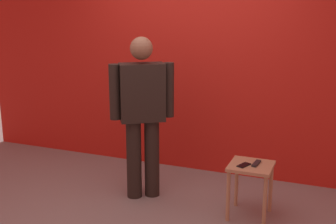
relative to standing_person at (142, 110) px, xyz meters
name	(u,v)px	position (x,y,z in m)	size (l,w,h in m)	color
ground_plane	(138,223)	(0.21, -0.57, -0.94)	(12.00, 12.00, 0.00)	gray
back_wall_red	(194,39)	(0.21, 1.01, 0.65)	(5.94, 0.12, 3.20)	red
standing_person	(142,110)	(0.00, 0.00, 0.00)	(0.61, 0.46, 1.69)	black
side_table	(251,175)	(1.14, -0.04, -0.53)	(0.40, 0.40, 0.53)	tan
cell_phone	(244,165)	(1.09, -0.09, -0.41)	(0.07, 0.14, 0.01)	black
tv_remote	(256,163)	(1.19, -0.02, -0.41)	(0.04, 0.17, 0.02)	black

